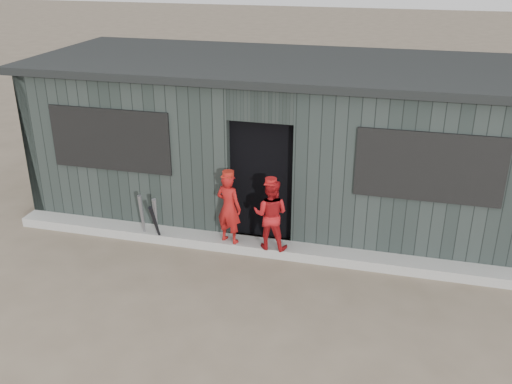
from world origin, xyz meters
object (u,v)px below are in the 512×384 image
(player_grey_back, at_px, (300,201))
(bat_left, at_px, (156,220))
(bat_mid, at_px, (142,218))
(player_red_right, at_px, (271,214))
(bat_right, at_px, (156,225))
(player_red_left, at_px, (229,208))
(dugout, at_px, (281,139))

(player_grey_back, bearing_deg, bat_left, 32.17)
(bat_mid, distance_m, player_red_right, 2.08)
(bat_right, height_order, player_red_right, player_red_right)
(bat_left, height_order, bat_right, bat_left)
(bat_mid, relative_size, player_red_left, 0.71)
(dugout, bearing_deg, bat_left, -130.67)
(bat_left, bearing_deg, bat_right, -66.20)
(bat_mid, height_order, player_red_right, player_red_right)
(player_red_right, height_order, player_grey_back, player_grey_back)
(player_grey_back, height_order, dugout, dugout)
(player_grey_back, bearing_deg, dugout, -50.26)
(player_red_right, bearing_deg, bat_mid, 1.62)
(bat_left, distance_m, dugout, 2.58)
(player_grey_back, bearing_deg, bat_right, 34.12)
(bat_left, xyz_separation_m, bat_right, (0.03, -0.07, -0.04))
(bat_mid, distance_m, bat_right, 0.29)
(bat_right, bearing_deg, bat_left, 113.80)
(player_red_left, bearing_deg, bat_mid, 19.94)
(bat_mid, distance_m, player_grey_back, 2.49)
(bat_left, distance_m, player_red_left, 1.21)
(player_red_right, bearing_deg, player_red_left, -1.99)
(bat_mid, height_order, player_red_left, player_red_left)
(bat_left, relative_size, dugout, 0.10)
(bat_mid, bearing_deg, bat_right, -19.85)
(player_red_left, height_order, dugout, dugout)
(player_red_left, distance_m, player_grey_back, 1.17)
(bat_left, relative_size, bat_right, 1.10)
(bat_left, bearing_deg, bat_mid, 173.61)
(bat_left, xyz_separation_m, bat_mid, (-0.24, 0.03, -0.00))
(player_red_left, xyz_separation_m, dugout, (0.41, 1.74, 0.57))
(player_red_left, bearing_deg, player_red_right, -165.34)
(bat_left, distance_m, bat_mid, 0.24)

